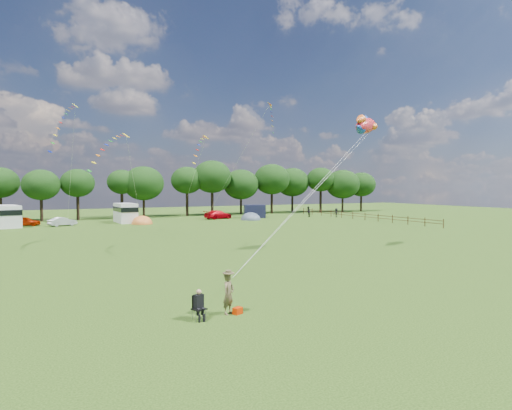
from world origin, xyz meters
name	(u,v)px	position (x,y,z in m)	size (l,w,h in m)	color
ground_plane	(318,279)	(0.00, 0.00, 0.00)	(180.00, 180.00, 0.00)	black
tree_line	(165,181)	(5.30, 54.99, 6.35)	(102.98, 10.98, 10.27)	black
fence	(359,215)	(32.00, 34.50, 0.70)	(0.12, 33.12, 1.20)	#472D19
car_a	(25,221)	(-16.32, 45.74, 0.64)	(1.50, 3.82, 1.27)	#9A1B00
car_b	(62,222)	(-11.81, 43.59, 0.60)	(1.26, 3.39, 1.19)	#9DA0A6
car_c	(218,215)	(11.95, 46.05, 0.71)	(2.00, 4.76, 1.43)	#AE010B
campervan_b	(7,215)	(-18.41, 44.83, 1.56)	(3.81, 6.36, 2.91)	silver
campervan_c	(125,212)	(-3.10, 45.65, 1.54)	(2.79, 5.98, 2.87)	silver
tent_orange	(142,224)	(-1.45, 41.71, 0.02)	(3.05, 3.34, 2.39)	orange
tent_greyblue	(251,220)	(15.86, 41.69, 0.02)	(3.24, 3.55, 2.41)	#4A5766
awning_navy	(254,211)	(18.61, 45.88, 1.11)	(3.56, 2.89, 2.22)	black
kite_flyer	(229,294)	(-7.22, -3.87, 0.86)	(0.62, 0.41, 1.71)	brown
camp_chair	(199,301)	(-8.59, -4.02, 0.74)	(0.62, 0.64, 1.24)	#99999E
kite_bag	(238,311)	(-6.88, -4.04, 0.14)	(0.39, 0.26, 0.28)	red
fish_kite	(364,125)	(10.20, 8.01, 10.52)	(3.74, 2.57, 1.99)	red
streamer_kite_a	(65,119)	(-11.88, 28.77, 12.42)	(3.28, 5.65, 5.78)	#F7FF34
streamer_kite_b	(112,145)	(-8.55, 19.64, 9.10)	(4.26, 4.74, 3.81)	yellow
streamer_kite_c	(201,143)	(-2.41, 13.19, 8.91)	(3.06, 4.90, 2.77)	#FCC300
walker_a	(308,212)	(27.67, 42.84, 0.94)	(0.92, 0.57, 1.89)	black
walker_b	(336,213)	(32.02, 40.53, 0.78)	(1.01, 0.47, 1.56)	black
streamer_kite_d	(271,112)	(9.48, 23.16, 13.94)	(2.60, 5.09, 4.28)	#FEAD00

